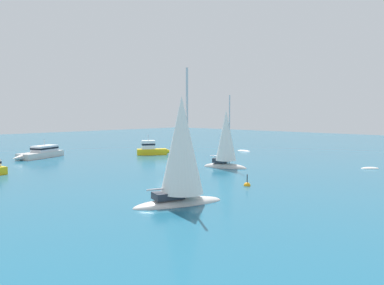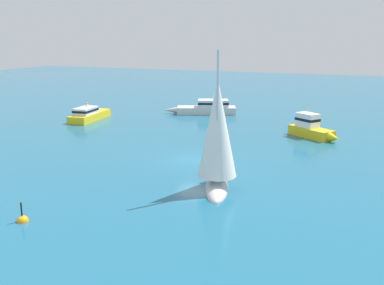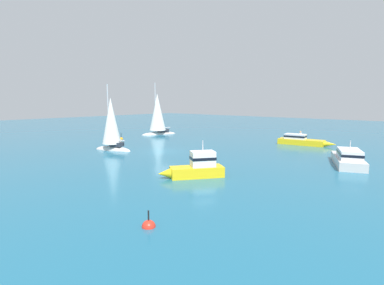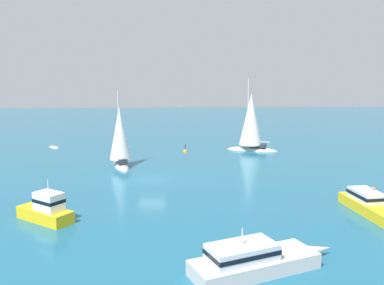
# 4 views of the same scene
# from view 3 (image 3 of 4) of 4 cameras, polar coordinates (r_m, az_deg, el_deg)

# --- Properties ---
(ground_plane) EXTENTS (160.00, 160.00, 0.00)m
(ground_plane) POSITION_cam_3_polar(r_m,az_deg,el_deg) (36.91, -5.34, -1.70)
(ground_plane) COLOR #1E607F
(sailboat) EXTENTS (3.97, 6.79, 9.79)m
(sailboat) POSITION_cam_3_polar(r_m,az_deg,el_deg) (55.33, -6.50, 5.05)
(sailboat) COLOR silver
(sailboat) RESTS_ON ground
(launch) EXTENTS (4.10, 5.02, 2.99)m
(launch) POSITION_cam_3_polar(r_m,az_deg,el_deg) (24.51, 0.85, -4.70)
(launch) COLOR yellow
(launch) RESTS_ON ground
(ketch) EXTENTS (5.29, 2.93, 8.70)m
(ketch) POSITION_cam_3_polar(r_m,az_deg,el_deg) (38.55, -15.00, 2.86)
(ketch) COLOR silver
(ketch) RESTS_ON ground
(cabin_cruiser) EXTENTS (7.71, 2.70, 1.93)m
(cabin_cruiser) POSITION_cam_3_polar(r_m,az_deg,el_deg) (44.97, 19.98, 0.38)
(cabin_cruiser) COLOR yellow
(cabin_cruiser) RESTS_ON ground
(motor_cruiser) EXTENTS (4.66, 8.42, 2.47)m
(motor_cruiser) POSITION_cam_3_polar(r_m,az_deg,el_deg) (32.68, 27.45, -2.62)
(motor_cruiser) COLOR silver
(motor_cruiser) RESTS_ON ground
(channel_buoy) EXTENTS (0.60, 0.60, 1.28)m
(channel_buoy) POSITION_cam_3_polar(r_m,az_deg,el_deg) (49.66, -13.27, 0.63)
(channel_buoy) COLOR orange
(channel_buoy) RESTS_ON ground
(mooring_buoy) EXTENTS (0.69, 0.69, 1.19)m
(mooring_buoy) POSITION_cam_3_polar(r_m,az_deg,el_deg) (15.55, -8.21, -15.53)
(mooring_buoy) COLOR red
(mooring_buoy) RESTS_ON ground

